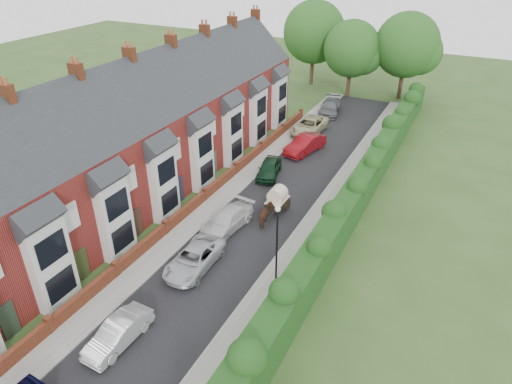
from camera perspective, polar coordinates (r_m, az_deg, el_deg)
ground at (r=26.58m, az=-8.10°, el=-13.71°), size 140.00×140.00×0.00m
road at (r=34.33m, az=1.39°, el=-2.15°), size 6.00×58.00×0.02m
pavement_hedge_side at (r=33.06m, az=7.84°, el=-3.74°), size 2.20×58.00×0.12m
pavement_house_side at (r=35.86m, az=-4.18°, el=-0.62°), size 1.70×58.00×0.12m
kerb_hedge_side at (r=33.33m, az=6.14°, el=-3.30°), size 0.18×58.00×0.13m
kerb_house_side at (r=35.51m, az=-3.06°, el=-0.91°), size 0.18×58.00×0.13m
hedge at (r=31.83m, az=11.07°, el=-2.19°), size 2.10×58.00×2.85m
terrace_row at (r=36.68m, az=-14.14°, el=6.95°), size 9.05×40.50×11.50m
garden_wall_row at (r=35.40m, az=-6.41°, el=-0.42°), size 0.35×40.35×1.10m
lamppost at (r=25.86m, az=2.65°, el=-5.36°), size 0.32×0.32×5.16m
tree_far_left at (r=58.68m, az=12.25°, el=16.91°), size 7.14×6.80×9.29m
tree_far_right at (r=59.30m, az=18.70°, el=16.80°), size 7.98×7.60×10.31m
tree_far_back at (r=63.01m, az=7.66°, el=19.00°), size 8.40×8.00×10.82m
car_silver_a at (r=24.93m, az=-16.84°, el=-16.53°), size 1.54×4.02×1.31m
car_silver_b at (r=28.61m, az=-7.72°, el=-8.25°), size 2.34×4.85×1.33m
car_white at (r=31.89m, az=-3.65°, el=-3.51°), size 2.49×4.97×1.39m
car_green at (r=38.73m, az=1.65°, el=2.98°), size 2.54×4.37×1.40m
car_red at (r=43.22m, az=6.13°, el=5.94°), size 2.82×5.15×1.61m
car_beige at (r=47.72m, az=6.71°, el=8.21°), size 2.75×5.63×1.54m
car_grey at (r=53.53m, az=9.23°, el=10.43°), size 2.96×5.44×1.50m
horse at (r=32.18m, az=1.27°, el=-2.97°), size 1.19×1.92×1.51m
horse_cart at (r=33.45m, az=2.70°, el=-0.73°), size 1.31×2.89×2.09m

